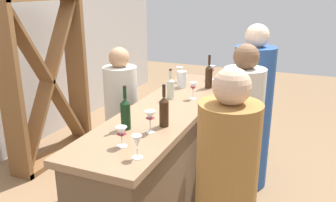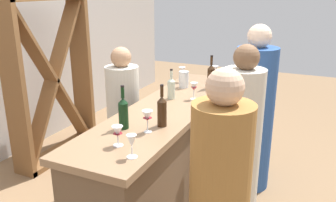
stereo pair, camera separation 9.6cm
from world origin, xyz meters
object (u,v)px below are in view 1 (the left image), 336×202
object	(u,v)px
wine_glass_near_center	(193,87)
wine_bottle_second_left_amber_brown	(164,111)
person_left_guest	(241,141)
person_server_behind	(122,123)
wine_rack	(48,81)
wine_glass_far_left	(212,70)
wine_glass_far_right	(180,71)
wine_bottle_center_clear_pale	(170,88)
water_pitcher	(182,79)
person_right_guest	(251,115)
wine_bottle_leftmost_dark_green	(126,113)
wine_glass_near_left	(137,143)
wine_glass_near_right	(150,117)
wine_glass_far_center	(122,133)
wine_bottle_second_right_amber_brown	(209,76)

from	to	relation	value
wine_glass_near_center	wine_bottle_second_left_amber_brown	bearing A→B (deg)	-178.55
person_left_guest	person_server_behind	size ratio (longest dim) A/B	1.09
person_left_guest	wine_rack	bearing A→B (deg)	11.54
wine_rack	wine_glass_far_left	size ratio (longest dim) A/B	12.15
wine_bottle_second_left_amber_brown	person_server_behind	bearing A→B (deg)	48.47
wine_bottle_second_left_amber_brown	wine_glass_far_right	bearing A→B (deg)	15.92
wine_bottle_center_clear_pale	water_pitcher	xyz separation A→B (m)	(0.40, 0.04, -0.02)
person_left_guest	person_right_guest	size ratio (longest dim) A/B	0.94
wine_bottle_leftmost_dark_green	wine_glass_near_left	bearing A→B (deg)	-142.55
wine_glass_far_right	person_right_guest	size ratio (longest dim) A/B	0.10
wine_glass_near_center	water_pitcher	xyz separation A→B (m)	(0.33, 0.23, -0.03)
wine_bottle_leftmost_dark_green	person_right_guest	xyz separation A→B (m)	(1.28, -0.68, -0.36)
wine_glass_near_right	water_pitcher	bearing A→B (deg)	10.08
wine_glass_near_right	wine_glass_far_center	bearing A→B (deg)	166.12
wine_glass_near_right	water_pitcher	distance (m)	1.19
wine_glass_near_right	wine_glass_far_right	size ratio (longest dim) A/B	1.00
person_left_guest	wine_bottle_second_right_amber_brown	bearing A→B (deg)	-31.71
wine_glass_near_left	wine_glass_near_center	bearing A→B (deg)	3.32
wine_glass_near_center	wine_glass_far_left	world-z (taller)	same
wine_glass_far_right	wine_glass_far_left	bearing A→B (deg)	-52.75
wine_glass_far_right	person_left_guest	distance (m)	1.11
person_left_guest	person_server_behind	xyz separation A→B (m)	(0.10, 1.21, -0.06)
wine_bottle_leftmost_dark_green	wine_glass_near_center	size ratio (longest dim) A/B	2.07
wine_bottle_second_left_amber_brown	person_right_guest	world-z (taller)	person_right_guest
water_pitcher	person_left_guest	xyz separation A→B (m)	(-0.46, -0.71, -0.36)
wine_glass_near_left	water_pitcher	xyz separation A→B (m)	(1.55, 0.30, -0.02)
wine_glass_far_left	wine_glass_far_right	xyz separation A→B (m)	(-0.22, 0.29, 0.01)
wine_bottle_center_clear_pale	wine_glass_near_right	size ratio (longest dim) A/B	1.72
wine_bottle_second_left_amber_brown	person_server_behind	size ratio (longest dim) A/B	0.22
wine_bottle_second_right_amber_brown	wine_glass_near_right	world-z (taller)	wine_bottle_second_right_amber_brown
person_server_behind	wine_bottle_center_clear_pale	bearing A→B (deg)	-1.47
wine_glass_far_right	wine_rack	bearing A→B (deg)	105.08
wine_glass_near_center	wine_glass_far_left	bearing A→B (deg)	2.83
wine_glass_far_center	water_pitcher	world-z (taller)	water_pitcher
person_left_guest	person_server_behind	bearing A→B (deg)	13.52
wine_bottle_leftmost_dark_green	wine_glass_far_left	size ratio (longest dim) A/B	2.06
wine_bottle_center_clear_pale	wine_glass_near_right	world-z (taller)	wine_bottle_center_clear_pale
wine_bottle_second_left_amber_brown	person_left_guest	size ratio (longest dim) A/B	0.20
wine_rack	person_right_guest	world-z (taller)	wine_rack
wine_glass_far_left	wine_glass_far_center	xyz separation A→B (m)	(-1.86, 0.05, -0.02)
wine_bottle_second_left_amber_brown	water_pitcher	size ratio (longest dim) A/B	1.90
wine_glass_far_center	wine_bottle_leftmost_dark_green	bearing A→B (deg)	24.26
wine_bottle_second_left_amber_brown	wine_glass_far_center	bearing A→B (deg)	165.50
wine_bottle_center_clear_pale	wine_glass_near_center	distance (m)	0.20
wine_rack	person_right_guest	xyz separation A→B (m)	(0.30, -2.24, -0.19)
wine_bottle_second_right_amber_brown	wine_bottle_center_clear_pale	bearing A→B (deg)	155.52
wine_bottle_center_clear_pale	wine_glass_near_center	bearing A→B (deg)	-69.61
wine_glass_far_center	wine_glass_far_right	world-z (taller)	wine_glass_far_right
person_left_guest	wine_glass_near_center	bearing A→B (deg)	2.34
wine_glass_near_left	wine_glass_near_right	size ratio (longest dim) A/B	0.91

